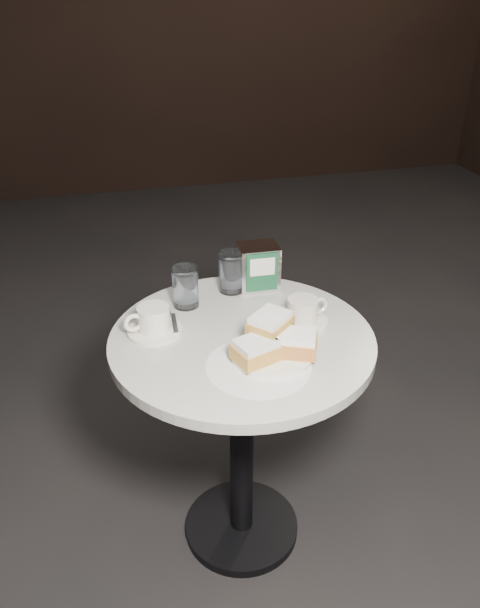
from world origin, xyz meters
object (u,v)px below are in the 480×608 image
cafe_table (242,395)px  water_glass_right (231,272)px  beignet_plate (273,344)px  napkin_dispenser (258,267)px  coffee_cup_right (303,313)px  water_glass_left (185,287)px  coffee_cup_left (153,322)px

cafe_table → water_glass_right: size_ratio=6.08×
beignet_plate → napkin_dispenser: (0.07, 0.36, 0.03)m
beignet_plate → water_glass_right: 0.37m
beignet_plate → coffee_cup_right: bearing=46.4°
coffee_cup_right → water_glass_right: 0.27m
beignet_plate → water_glass_left: water_glass_left is taller
napkin_dispenser → water_glass_left: bearing=-164.6°
water_glass_right → napkin_dispenser: (0.08, -0.00, 0.01)m
cafe_table → coffee_cup_right: coffee_cup_right is taller
coffee_cup_left → water_glass_right: 0.31m
coffee_cup_left → coffee_cup_right: 0.40m
beignet_plate → coffee_cup_left: 0.33m
cafe_table → coffee_cup_right: size_ratio=4.46×
beignet_plate → coffee_cup_right: (0.13, 0.13, -0.00)m
cafe_table → beignet_plate: (0.05, -0.11, 0.24)m
coffee_cup_right → water_glass_right: water_glass_right is taller
coffee_cup_left → water_glass_left: 0.17m
beignet_plate → water_glass_right: bearing=92.5°
cafe_table → beignet_plate: 0.26m
coffee_cup_left → napkin_dispenser: bearing=16.7°
napkin_dispenser → beignet_plate: bearing=-97.9°
coffee_cup_left → water_glass_right: (0.26, 0.18, 0.03)m
cafe_table → napkin_dispenser: (0.12, 0.25, 0.27)m
beignet_plate → coffee_cup_right: size_ratio=1.37×
cafe_table → napkin_dispenser: size_ratio=5.45×
cafe_table → coffee_cup_left: 0.33m
coffee_cup_left → napkin_dispenser: size_ratio=1.26×
coffee_cup_left → water_glass_right: water_glass_right is taller
cafe_table → beignet_plate: beignet_plate is taller
water_glass_right → napkin_dispenser: bearing=-1.6°
beignet_plate → coffee_cup_left: beignet_plate is taller
coffee_cup_right → water_glass_left: bearing=137.5°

